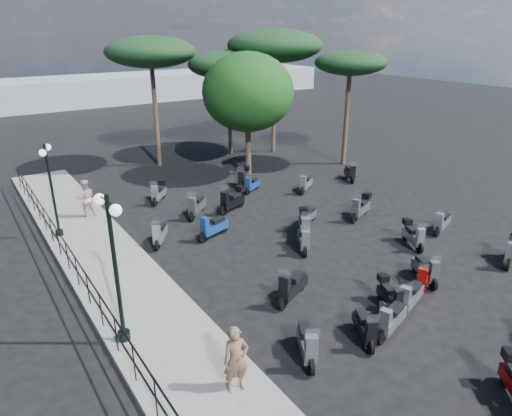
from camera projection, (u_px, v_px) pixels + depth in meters
ground at (319, 268)px, 17.03m from camera, size 120.00×120.00×0.00m
sidewalk at (121, 282)px, 15.93m from camera, size 3.00×30.00×0.15m
railing at (81, 274)px, 14.80m from camera, size 0.04×26.04×1.10m
lamp_post_1 at (115, 261)px, 11.99m from camera, size 0.41×1.28×4.36m
lamp_post_2 at (51, 185)px, 18.53m from camera, size 0.61×1.10×3.95m
woman at (236, 359)px, 10.83m from camera, size 0.71×0.54×1.75m
pedestrian_far at (85, 198)px, 21.00m from camera, size 0.96×0.81×1.77m
scooter_1 at (365, 328)px, 12.90m from camera, size 0.91×1.45×1.27m
scooter_2 at (307, 343)px, 12.20m from camera, size 1.00×1.61×1.41m
scooter_3 at (292, 287)px, 14.82m from camera, size 1.71×0.96×1.46m
scooter_4 at (213, 227)px, 19.28m from camera, size 1.72×0.79×1.41m
scooter_5 at (160, 234)px, 18.70m from camera, size 1.05×1.39×1.31m
scooter_7 at (391, 320)px, 13.20m from camera, size 1.68×0.77×1.37m
scooter_8 at (390, 296)px, 14.40m from camera, size 0.77×1.47×1.23m
scooter_9 at (304, 240)px, 18.20m from camera, size 1.03×1.48×1.35m
scooter_10 at (197, 206)px, 21.47m from camera, size 1.43×1.31×1.46m
scooter_11 at (159, 193)px, 23.26m from camera, size 1.26×1.33×1.33m
scooter_14 at (423, 277)px, 15.51m from camera, size 1.45×0.92×1.28m
scooter_15 at (304, 226)px, 19.29m from camera, size 1.23×1.59×1.47m
scooter_16 at (232, 200)px, 22.06m from camera, size 1.78×0.94×1.48m
scooter_17 at (244, 179)px, 25.32m from camera, size 1.41×1.36×1.42m
scooter_20 at (426, 270)px, 15.93m from camera, size 0.88×1.57×1.34m
scooter_21 at (413, 235)px, 18.52m from camera, size 0.88×1.53×1.30m
scooter_22 at (307, 216)px, 20.60m from camera, size 1.40×0.73×1.18m
scooter_23 at (252, 185)px, 24.69m from camera, size 1.34×0.86×1.19m
scooter_25 at (511, 251)px, 17.17m from camera, size 1.63×0.93×1.38m
scooter_26 at (442, 223)px, 19.80m from camera, size 1.62×0.74×1.33m
scooter_27 at (361, 208)px, 21.21m from camera, size 1.73×0.91×1.44m
scooter_28 at (350, 173)px, 26.54m from camera, size 0.94×1.49×1.32m
scooter_29 at (306, 184)px, 24.72m from camera, size 1.44×1.00×1.31m
scooter_30 at (410, 297)px, 14.30m from camera, size 1.68×0.77×1.37m
broadleaf_tree at (248, 92)px, 26.08m from camera, size 5.30×5.30×7.16m
pine_0 at (229, 65)px, 30.14m from camera, size 5.46×5.46×7.03m
pine_1 at (275, 46)px, 30.28m from camera, size 6.37×6.37×8.36m
pine_2 at (151, 52)px, 27.06m from camera, size 5.38×5.38×7.96m
pine_3 at (350, 63)px, 27.66m from camera, size 4.37×4.37×7.13m
distant_hills at (53, 93)px, 51.14m from camera, size 70.00×8.00×3.00m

